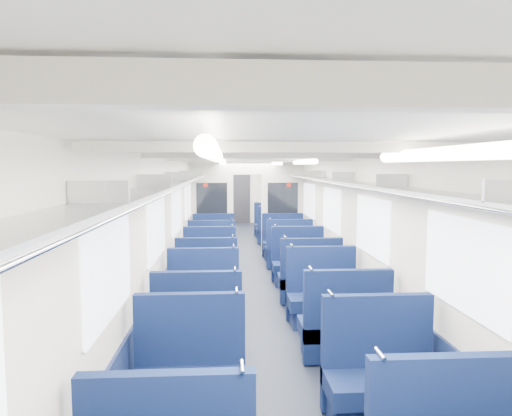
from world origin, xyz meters
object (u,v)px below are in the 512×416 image
object	(u,v)px
seat_16	(212,254)
seat_17	(289,252)
seat_10	(203,303)
end_door	(240,197)
bulkhead	(247,205)
seat_6	(189,380)
seat_8	(198,333)
seat_15	(298,266)
seat_12	(207,281)
seat_13	(310,282)
seat_9	(344,330)
seat_11	(322,300)
seat_19	(283,244)
seat_7	(381,382)
seat_20	(216,232)
seat_23	(270,226)
seat_21	(274,232)
seat_22	(217,227)
seat_14	(210,267)
seat_18	(213,245)

from	to	relation	value
seat_16	seat_17	size ratio (longest dim) A/B	1.00
seat_10	seat_17	xyz separation A→B (m)	(1.66, 3.57, 0.00)
seat_10	end_door	bearing A→B (deg)	85.86
bulkhead	seat_6	size ratio (longest dim) A/B	2.53
seat_8	seat_15	bearing A→B (deg)	63.52
seat_12	seat_13	distance (m)	1.67
seat_9	seat_13	xyz separation A→B (m)	(0.00, 2.20, 0.00)
seat_11	seat_19	distance (m)	4.53
seat_15	seat_17	world-z (taller)	same
seat_12	seat_17	distance (m)	2.91
end_door	seat_7	world-z (taller)	end_door
seat_20	seat_23	distance (m)	2.01
bulkhead	seat_6	xyz separation A→B (m)	(-0.83, -7.35, -0.89)
seat_7	seat_23	bearing A→B (deg)	90.00
seat_21	bulkhead	bearing A→B (deg)	-118.02
seat_12	seat_7	bearing A→B (deg)	-65.14
end_door	seat_21	distance (m)	4.93
bulkhead	seat_15	distance (m)	3.14
seat_9	seat_11	distance (m)	1.19
seat_13	seat_17	xyz separation A→B (m)	(0.00, 2.54, 0.00)
seat_23	seat_22	bearing A→B (deg)	-175.67
seat_14	seat_17	world-z (taller)	same
seat_14	seat_21	world-z (taller)	same
seat_19	seat_23	bearing A→B (deg)	90.00
seat_12	seat_13	xyz separation A→B (m)	(1.66, -0.14, 0.00)
seat_11	seat_20	size ratio (longest dim) A/B	1.00
seat_7	seat_12	distance (m)	3.95
seat_10	seat_19	bearing A→B (deg)	70.01
seat_7	seat_10	xyz separation A→B (m)	(-1.66, 2.40, 0.00)
seat_10	seat_13	xyz separation A→B (m)	(1.66, 1.04, 0.00)
seat_13	seat_16	distance (m)	2.99
bulkhead	seat_6	world-z (taller)	bulkhead
seat_12	seat_23	xyz separation A→B (m)	(1.66, 6.68, 0.00)
bulkhead	seat_23	size ratio (longest dim) A/B	2.53
seat_17	seat_22	xyz separation A→B (m)	(-1.66, 4.16, 0.00)
bulkhead	seat_6	distance (m)	7.45
bulkhead	seat_23	xyz separation A→B (m)	(0.83, 2.76, -0.89)
bulkhead	seat_21	size ratio (longest dim) A/B	2.53
seat_8	bulkhead	bearing A→B (deg)	82.41
seat_8	seat_9	xyz separation A→B (m)	(1.66, -0.03, 0.00)
seat_12	bulkhead	bearing A→B (deg)	78.04
seat_6	seat_18	bearing A→B (deg)	90.00
seat_23	seat_15	bearing A→B (deg)	-90.00
seat_22	seat_23	size ratio (longest dim) A/B	1.00
seat_6	seat_12	xyz separation A→B (m)	(0.00, 3.44, 0.00)
seat_18	seat_6	bearing A→B (deg)	-90.00
end_door	seat_13	bearing A→B (deg)	-85.45
seat_12	seat_13	bearing A→B (deg)	-4.85
seat_11	seat_17	bearing A→B (deg)	90.00
seat_6	seat_7	xyz separation A→B (m)	(1.66, -0.14, 0.00)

